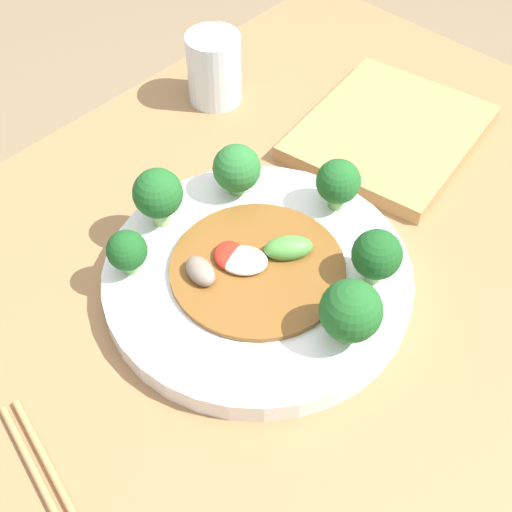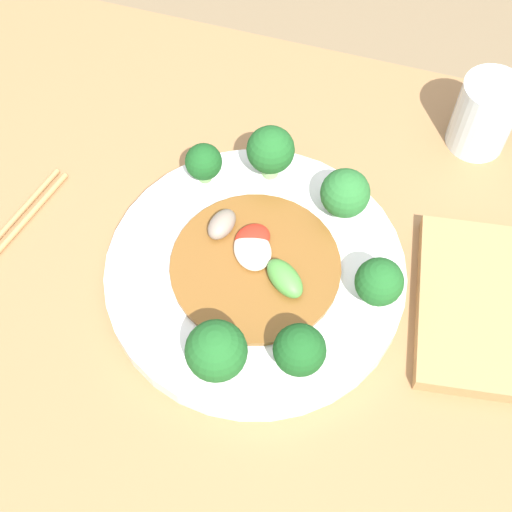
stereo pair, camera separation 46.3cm
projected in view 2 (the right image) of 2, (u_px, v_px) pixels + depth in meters
ground_plane at (243, 451)px, 1.39m from camera, size 8.00×8.00×0.00m
table at (239, 387)px, 1.08m from camera, size 1.12×0.72×0.71m
plate at (256, 271)px, 0.76m from camera, size 0.32×0.32×0.02m
broccoli_northeast at (345, 194)px, 0.76m from camera, size 0.05×0.05×0.06m
broccoli_north at (271, 151)px, 0.78m from camera, size 0.05×0.05×0.07m
broccoli_southeast at (300, 350)px, 0.66m from camera, size 0.05×0.05×0.06m
broccoli_northwest at (204, 162)px, 0.78m from camera, size 0.04×0.04×0.05m
broccoli_south at (216, 351)px, 0.66m from camera, size 0.06×0.06×0.07m
broccoli_east at (379, 281)px, 0.70m from camera, size 0.05×0.05×0.06m
stirfry_center at (256, 260)px, 0.74m from camera, size 0.18×0.18×0.03m
drinking_glass at (484, 115)px, 0.83m from camera, size 0.07×0.07×0.09m
chopsticks at (5, 236)px, 0.79m from camera, size 0.06×0.20×0.01m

